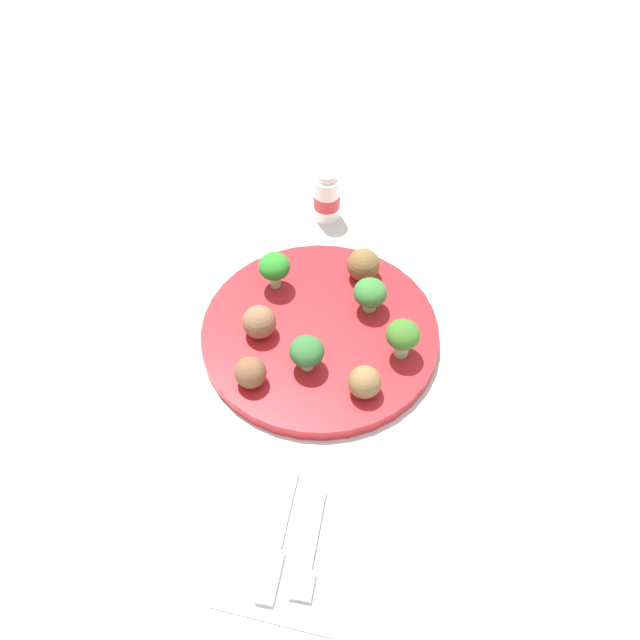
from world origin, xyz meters
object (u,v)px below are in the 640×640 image
Objects in this scene: broccoli_floret_far_rim at (307,352)px; napkin at (293,539)px; meatball_back_left at (251,373)px; meatball_front_left at (365,382)px; knife at (274,540)px; yogurt_bottle at (327,197)px; fork at (309,549)px; meatball_near_rim at (363,265)px; plate at (320,335)px; meatball_front_right at (259,322)px; broccoli_floret_front_left at (274,267)px; broccoli_floret_back_left at (403,336)px; broccoli_floret_mid_left at (370,293)px.

broccoli_floret_far_rim reaches higher than napkin.
meatball_front_left is at bearing 93.23° from meatball_back_left.
knife is 1.91× the size of yogurt_bottle.
fork is 0.83× the size of knife.
meatball_near_rim reaches higher than fork.
knife is at bearing 18.86° from meatball_back_left.
meatball_near_rim is (-0.18, 0.10, 0.00)m from meatball_back_left.
meatball_front_left is at bearing 160.40° from knife.
meatball_front_left is at bearing 38.73° from plate.
broccoli_floret_far_rim reaches higher than fork.
meatball_front_right reaches higher than plate.
broccoli_floret_front_left is 1.38× the size of meatball_back_left.
meatball_front_left is 0.31× the size of fork.
broccoli_floret_back_left is 0.18m from broccoli_floret_front_left.
broccoli_floret_mid_left is at bearing 115.67° from meatball_front_right.
napkin is (0.17, 0.08, -0.03)m from meatball_back_left.
broccoli_floret_front_left is 1.25× the size of meatball_front_right.
plate is at bearing 142.94° from meatball_back_left.
napkin is (0.26, 0.01, -0.01)m from plate.
broccoli_floret_far_rim is 0.36× the size of fork.
broccoli_floret_far_rim is 1.21× the size of meatball_back_left.
meatball_front_left is at bearing 4.51° from broccoli_floret_mid_left.
fork is (0.21, 0.04, -0.04)m from broccoli_floret_far_rim.
napkin is at bearing 4.89° from yogurt_bottle.
meatball_near_rim is 0.53× the size of yogurt_bottle.
broccoli_floret_far_rim is 0.26× the size of napkin.
meatball_front_right is at bearing -2.47° from broccoli_floret_front_left.
plate is at bearing -176.71° from napkin.
fork is (0.31, -0.02, -0.03)m from broccoli_floret_mid_left.
fork is at bearing -3.70° from broccoli_floret_mid_left.
knife is (0.25, 0.07, -0.03)m from meatball_front_right.
broccoli_floret_front_left is (-0.11, -0.06, 0.01)m from broccoli_floret_far_rim.
fork is (0.25, -0.06, -0.04)m from broccoli_floret_back_left.
broccoli_floret_back_left is at bearing 112.61° from meatball_back_left.
plate is 0.11m from broccoli_floret_back_left.
yogurt_bottle is (-0.11, -0.06, -0.00)m from meatball_near_rim.
broccoli_floret_front_left reaches higher than napkin.
fork is 0.48m from yogurt_bottle.
napkin is (0.35, -0.02, -0.03)m from meatball_near_rim.
fork is at bearing 28.10° from meatball_back_left.
yogurt_bottle is at bearing -175.92° from broccoli_floret_far_rim.
broccoli_floret_back_left is 0.27m from knife.
fork is at bearing 6.93° from yogurt_bottle.
broccoli_floret_back_left reaches higher than napkin.
broccoli_floret_back_left is at bearing 160.96° from napkin.
plate reaches higher than napkin.
broccoli_floret_far_rim is 0.11m from broccoli_floret_back_left.
yogurt_bottle is (-0.21, -0.02, 0.03)m from plate.
broccoli_floret_front_left is at bearing -116.02° from broccoli_floret_back_left.
broccoli_floret_back_left is (0.06, 0.04, 0.01)m from broccoli_floret_mid_left.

